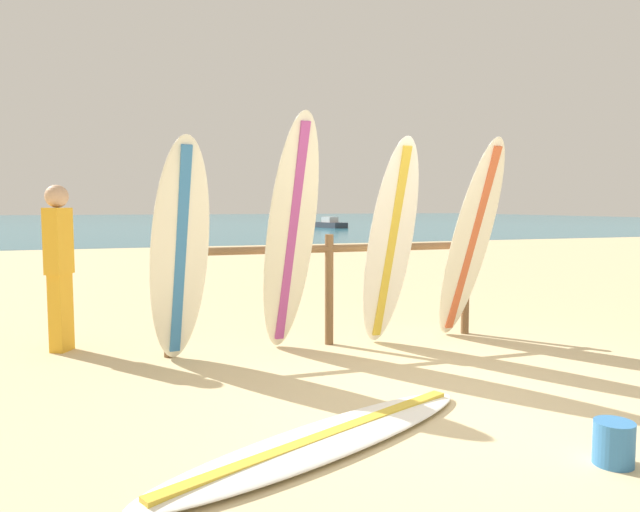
% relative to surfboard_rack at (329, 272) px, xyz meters
% --- Properties ---
extents(ground_plane, '(120.00, 120.00, 0.00)m').
position_rel_surfboard_rack_xyz_m(ground_plane, '(0.28, -2.21, -0.77)').
color(ground_plane, '#D3BC8C').
extents(ocean_water, '(120.00, 80.00, 0.01)m').
position_rel_surfboard_rack_xyz_m(ocean_water, '(0.28, 55.79, -0.77)').
color(ocean_water, teal).
rests_on(ocean_water, ground).
extents(surfboard_rack, '(3.42, 0.09, 1.17)m').
position_rel_surfboard_rack_xyz_m(surfboard_rack, '(0.00, 0.00, 0.00)').
color(surfboard_rack, brown).
rests_on(surfboard_rack, ground).
extents(surfboard_leaning_far_left, '(0.63, 0.77, 2.08)m').
position_rel_surfboard_rack_xyz_m(surfboard_leaning_far_left, '(-1.57, -0.38, 0.27)').
color(surfboard_leaning_far_left, white).
rests_on(surfboard_leaning_far_left, ground).
extents(surfboard_leaning_left, '(0.60, 0.86, 2.34)m').
position_rel_surfboard_rack_xyz_m(surfboard_leaning_left, '(-0.50, -0.28, 0.40)').
color(surfboard_leaning_left, silver).
rests_on(surfboard_leaning_left, ground).
extents(surfboard_leaning_center_left, '(0.51, 0.90, 2.13)m').
position_rel_surfboard_rack_xyz_m(surfboard_leaning_center_left, '(0.49, -0.45, 0.29)').
color(surfboard_leaning_center_left, white).
rests_on(surfboard_leaning_center_left, ground).
extents(surfboard_leaning_center, '(0.57, 0.94, 2.16)m').
position_rel_surfboard_rack_xyz_m(surfboard_leaning_center, '(1.47, -0.37, 0.31)').
color(surfboard_leaning_center, white).
rests_on(surfboard_leaning_center, ground).
extents(surfboard_lying_on_sand, '(2.57, 1.55, 0.08)m').
position_rel_surfboard_rack_xyz_m(surfboard_lying_on_sand, '(-0.93, -2.52, -0.74)').
color(surfboard_lying_on_sand, white).
rests_on(surfboard_lying_on_sand, ground).
extents(beachgoer_standing, '(0.28, 0.32, 1.67)m').
position_rel_surfboard_rack_xyz_m(beachgoer_standing, '(-2.66, 0.59, 0.15)').
color(beachgoer_standing, gold).
rests_on(beachgoer_standing, ground).
extents(small_boat_offshore, '(1.63, 2.95, 0.71)m').
position_rel_surfboard_rack_xyz_m(small_boat_offshore, '(11.30, 31.50, -0.52)').
color(small_boat_offshore, '#333842').
rests_on(small_boat_offshore, ocean_water).
extents(sand_bucket, '(0.22, 0.22, 0.25)m').
position_rel_surfboard_rack_xyz_m(sand_bucket, '(0.54, -3.30, -0.65)').
color(sand_bucket, '#3372B2').
rests_on(sand_bucket, ground).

